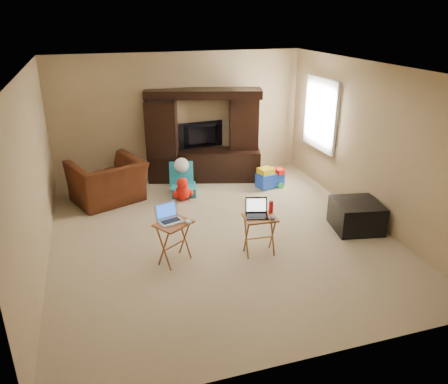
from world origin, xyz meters
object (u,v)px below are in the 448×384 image
object	(u,v)px
recliner	(108,182)
mouse_left	(188,221)
plush_toy	(183,189)
tray_table_right	(259,235)
laptop_right	(257,209)
television	(202,136)
ottoman	(356,216)
tray_table_left	(174,242)
water_bottle	(271,207)
mouse_right	(272,218)
push_toy	(270,177)
child_rocker	(183,179)
entertainment_center	(204,136)
laptop_left	(170,214)

from	to	relation	value
recliner	mouse_left	world-z (taller)	recliner
plush_toy	tray_table_right	xyz separation A→B (m)	(0.63, -2.21, 0.07)
laptop_right	plush_toy	bearing A→B (deg)	120.10
television	ottoman	xyz separation A→B (m)	(1.71, -3.01, -0.65)
recliner	tray_table_left	size ratio (longest dim) A/B	1.98
plush_toy	water_bottle	size ratio (longest dim) A/B	2.45
television	plush_toy	world-z (taller)	television
television	tray_table_left	size ratio (longest dim) A/B	1.55
television	mouse_right	distance (m)	3.41
plush_toy	ottoman	xyz separation A→B (m)	(2.38, -1.94, 0.01)
ottoman	television	bearing A→B (deg)	119.68
recliner	television	bearing A→B (deg)	179.25
mouse_left	mouse_right	bearing A→B (deg)	-9.53
television	push_toy	bearing A→B (deg)	134.10
push_toy	laptop_right	bearing A→B (deg)	-132.39
television	recliner	xyz separation A→B (m)	(-1.95, -0.75, -0.49)
tray_table_left	mouse_right	world-z (taller)	mouse_right
mouse_right	water_bottle	size ratio (longest dim) A/B	0.66
ottoman	laptop_right	xyz separation A→B (m)	(-1.79, -0.25, 0.47)
ottoman	push_toy	bearing A→B (deg)	106.41
tray_table_left	laptop_right	bearing A→B (deg)	-39.78
television	child_rocker	world-z (taller)	television
ottoman	mouse_right	world-z (taller)	mouse_right
laptop_right	recliner	bearing A→B (deg)	141.82
child_rocker	tray_table_left	xyz separation A→B (m)	(-0.63, -2.31, -0.00)
child_rocker	plush_toy	world-z (taller)	child_rocker
mouse_left	plush_toy	bearing A→B (deg)	80.23
plush_toy	child_rocker	bearing A→B (deg)	73.32
child_rocker	mouse_left	bearing A→B (deg)	-88.58
plush_toy	mouse_right	xyz separation A→B (m)	(0.76, -2.32, 0.38)
recliner	water_bottle	size ratio (longest dim) A/B	6.64
push_toy	tray_table_right	xyz separation A→B (m)	(-1.14, -2.32, 0.09)
tray_table_right	push_toy	bearing A→B (deg)	67.72
entertainment_center	mouse_right	distance (m)	3.27
push_toy	tray_table_right	size ratio (longest dim) A/B	0.94
entertainment_center	laptop_right	bearing A→B (deg)	-75.18
laptop_right	mouse_left	size ratio (longest dim) A/B	2.49
plush_toy	laptop_left	bearing A→B (deg)	-106.11
television	mouse_left	bearing A→B (deg)	66.98
child_rocker	laptop_right	bearing A→B (deg)	-66.17
plush_toy	push_toy	size ratio (longest dim) A/B	0.81
tray_table_right	water_bottle	xyz separation A→B (m)	(0.19, 0.08, 0.38)
tray_table_right	laptop_right	size ratio (longest dim) A/B	1.91
ottoman	tray_table_right	bearing A→B (deg)	-171.22
mouse_left	laptop_right	bearing A→B (deg)	-2.99
entertainment_center	laptop_left	xyz separation A→B (m)	(-1.25, -2.97, -0.20)
plush_toy	ottoman	distance (m)	3.06
tray_table_left	tray_table_right	xyz separation A→B (m)	(1.19, -0.14, -0.01)
laptop_right	push_toy	bearing A→B (deg)	77.86
child_rocker	ottoman	xyz separation A→B (m)	(2.30, -2.18, -0.07)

